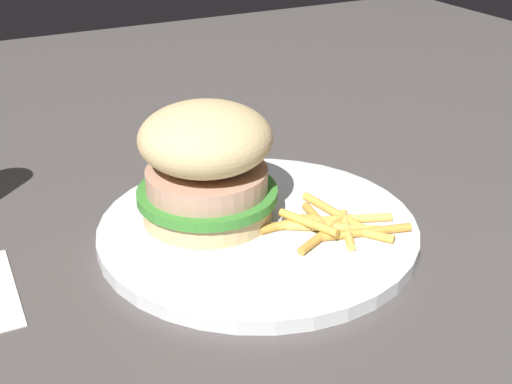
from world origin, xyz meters
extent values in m
plane|color=#47423F|center=(0.00, 0.00, 0.00)|extent=(1.60, 1.60, 0.00)
cylinder|color=silver|center=(-0.02, 0.00, 0.01)|extent=(0.27, 0.27, 0.01)
cylinder|color=tan|center=(-0.05, -0.03, 0.02)|extent=(0.11, 0.11, 0.02)
cylinder|color=#387F2D|center=(-0.05, -0.03, 0.03)|extent=(0.12, 0.12, 0.01)
cylinder|color=tan|center=(-0.05, -0.03, 0.05)|extent=(0.10, 0.10, 0.02)
ellipsoid|color=tan|center=(-0.05, -0.03, 0.08)|extent=(0.11, 0.11, 0.06)
cylinder|color=gold|center=(0.01, 0.05, 0.02)|extent=(0.05, 0.01, 0.01)
cylinder|color=gold|center=(0.03, 0.06, 0.02)|extent=(0.07, 0.05, 0.01)
cylinder|color=#E5B251|center=(0.03, 0.06, 0.02)|extent=(0.05, 0.03, 0.01)
cylinder|color=gold|center=(0.01, 0.04, 0.02)|extent=(0.02, 0.07, 0.01)
cylinder|color=#E5B251|center=(0.02, 0.07, 0.02)|extent=(0.03, 0.07, 0.01)
cylinder|color=gold|center=(0.03, 0.04, 0.02)|extent=(0.04, 0.06, 0.01)
cylinder|color=gold|center=(0.00, 0.02, 0.02)|extent=(0.01, 0.05, 0.01)
cylinder|color=gold|center=(0.04, 0.07, 0.02)|extent=(0.03, 0.08, 0.01)
cylinder|color=gold|center=(0.00, 0.06, 0.02)|extent=(0.07, 0.02, 0.01)
cylinder|color=gold|center=(0.02, 0.03, 0.02)|extent=(0.05, 0.03, 0.01)
cylinder|color=#E5B251|center=(0.02, 0.05, 0.02)|extent=(0.05, 0.07, 0.01)
camera|label=1|loc=(0.43, -0.24, 0.30)|focal=48.28mm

